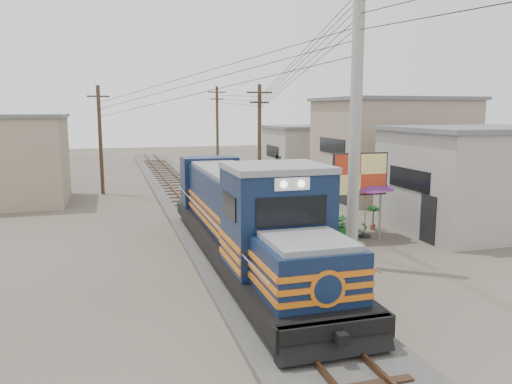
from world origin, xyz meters
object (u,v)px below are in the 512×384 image
object	(u,v)px
billboard	(360,176)
vendor	(334,203)
locomotive	(244,218)
market_umbrella	(366,182)

from	to	relation	value
billboard	vendor	size ratio (longest dim) A/B	2.39
billboard	vendor	xyz separation A→B (m)	(1.00, 4.54, -1.98)
vendor	billboard	bearing A→B (deg)	78.63
locomotive	billboard	distance (m)	5.64
market_umbrella	vendor	size ratio (longest dim) A/B	2.01
market_umbrella	vendor	distance (m)	4.22
billboard	locomotive	bearing A→B (deg)	-162.83
locomotive	market_umbrella	xyz separation A→B (m)	(5.97, 2.23, 0.75)
locomotive	vendor	bearing A→B (deg)	44.08
locomotive	vendor	world-z (taller)	locomotive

